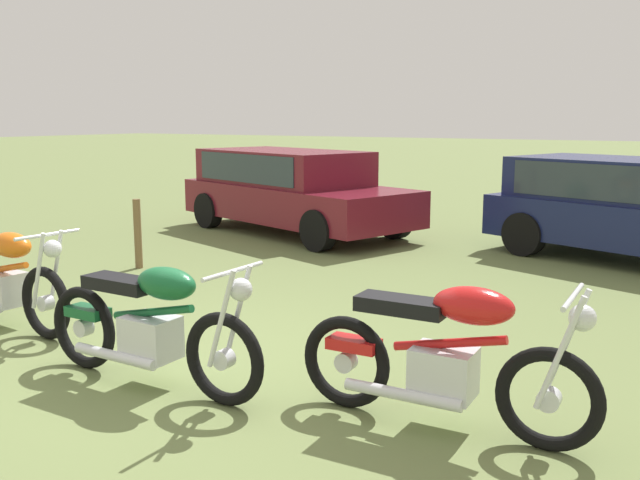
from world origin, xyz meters
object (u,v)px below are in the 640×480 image
object	(u,v)px
motorcycle_red	(444,357)
car_burgundy	(290,185)
fence_post_wooden	(138,234)
car_navy	(640,202)
motorcycle_orange	(3,278)
motorcycle_green	(150,325)

from	to	relation	value
motorcycle_red	car_burgundy	bearing A→B (deg)	128.18
motorcycle_red	fence_post_wooden	xyz separation A→B (m)	(-5.30, 2.61, -0.02)
car_navy	motorcycle_orange	bearing A→B (deg)	-108.04
car_burgundy	fence_post_wooden	size ratio (longest dim) A/B	5.16
car_burgundy	car_navy	distance (m)	5.64
motorcycle_orange	motorcycle_red	xyz separation A→B (m)	(4.46, 0.02, 0.01)
car_navy	car_burgundy	bearing A→B (deg)	-158.20
motorcycle_green	car_burgundy	xyz separation A→B (m)	(-3.06, 6.64, 0.35)
motorcycle_orange	car_burgundy	world-z (taller)	car_burgundy
motorcycle_orange	car_burgundy	bearing A→B (deg)	101.33
motorcycle_orange	motorcycle_red	world-z (taller)	same
motorcycle_orange	fence_post_wooden	world-z (taller)	motorcycle_orange
fence_post_wooden	motorcycle_green	bearing A→B (deg)	-43.92
motorcycle_orange	motorcycle_green	world-z (taller)	same
car_burgundy	car_navy	xyz separation A→B (m)	(5.63, 0.30, -0.00)
car_burgundy	motorcycle_orange	bearing A→B (deg)	-64.86
motorcycle_green	motorcycle_red	bearing A→B (deg)	11.81
car_navy	motorcycle_red	bearing A→B (deg)	-74.93
motorcycle_orange	car_navy	size ratio (longest dim) A/B	0.44
motorcycle_orange	fence_post_wooden	xyz separation A→B (m)	(-0.84, 2.62, -0.02)
motorcycle_red	car_burgundy	distance (m)	8.12
fence_post_wooden	motorcycle_orange	bearing A→B (deg)	-72.22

